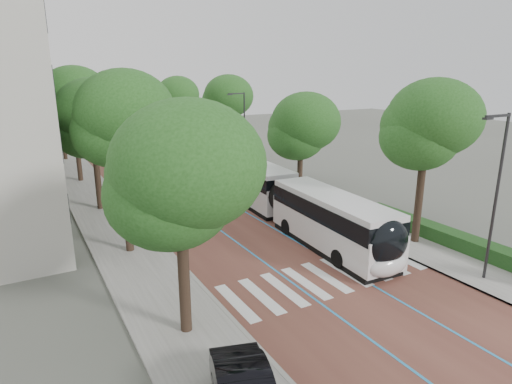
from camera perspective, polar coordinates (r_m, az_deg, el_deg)
ground at (r=21.16m, az=10.61°, el=-12.32°), size 160.00×160.00×0.00m
road at (r=56.37m, az=-16.43°, el=4.86°), size 11.00×140.00×0.02m
sidewalk_left at (r=55.21m, az=-24.01°, el=3.99°), size 4.00×140.00×0.12m
sidewalk_right at (r=58.47m, az=-9.25°, el=5.70°), size 4.00×140.00×0.12m
kerb_left at (r=55.41m, az=-22.07°, el=4.23°), size 0.20×140.00×0.14m
kerb_right at (r=57.85m, az=-11.02°, el=5.51°), size 0.20×140.00×0.14m
zebra_crossing at (r=21.94m, az=9.32°, el=-11.12°), size 10.55×3.60×0.01m
lane_line_left at (r=56.04m, az=-18.02°, el=4.69°), size 0.12×126.00×0.01m
lane_line_right at (r=56.74m, az=-14.86°, el=5.06°), size 0.12×126.00×0.01m
hedge at (r=27.31m, az=25.58°, el=-5.93°), size 1.20×14.00×0.80m
streetlight_near at (r=22.55m, az=29.33°, el=0.77°), size 1.82×0.20×8.00m
streetlight_far at (r=41.11m, az=-1.78°, el=8.54°), size 1.82×0.20×8.00m
lamp_post_left at (r=23.68m, az=-13.29°, el=1.24°), size 0.14×0.14×8.00m
trees_left at (r=42.43m, az=-23.21°, el=10.10°), size 6.27×60.89×9.95m
trees_right at (r=43.23m, az=-1.77°, el=10.94°), size 5.93×47.54×9.17m
lead_bus at (r=27.83m, az=5.44°, el=-1.62°), size 3.61×18.51×3.20m
bus_queued_0 at (r=41.79m, az=-8.44°, el=4.05°), size 2.95×12.48×3.20m
bus_queued_1 at (r=54.02m, az=-13.00°, el=6.40°), size 3.08×12.50×3.20m
bus_queued_2 at (r=66.01m, az=-16.23°, el=7.77°), size 2.74×12.44×3.20m
bus_queued_3 at (r=78.29m, az=-18.89°, el=8.67°), size 2.92×12.47×3.20m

